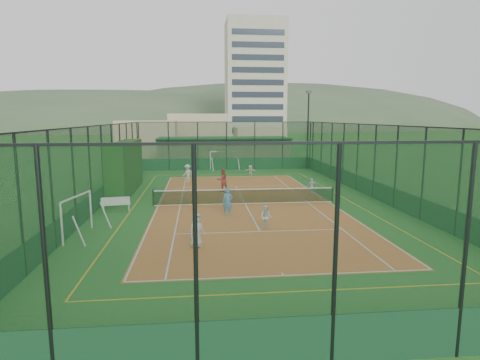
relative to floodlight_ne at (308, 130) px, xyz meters
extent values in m
plane|color=#29561D|center=(-8.60, -16.60, -4.12)|extent=(300.00, 300.00, 0.00)
cube|color=#C7652C|center=(-8.60, -16.60, -4.12)|extent=(11.17, 23.97, 0.01)
cube|color=beige|center=(3.40, 65.40, 10.88)|extent=(15.00, 12.00, 30.00)
cube|color=black|center=(-16.90, -11.66, -2.27)|extent=(1.27, 8.48, 3.71)
imported|color=silver|center=(-11.65, -25.09, -3.36)|extent=(0.87, 0.82, 1.50)
imported|color=#4986CF|center=(-9.93, -19.62, -3.32)|extent=(0.63, 0.46, 1.58)
imported|color=white|center=(-8.25, -22.64, -3.50)|extent=(0.74, 0.67, 1.22)
imported|color=silver|center=(-12.49, -7.47, -3.36)|extent=(1.10, 1.08, 1.51)
imported|color=silver|center=(-3.51, -14.15, -3.51)|extent=(0.74, 0.37, 1.21)
imported|color=silver|center=(-6.77, -5.19, -3.55)|extent=(1.09, 0.64, 1.13)
imported|color=#B1122A|center=(-9.78, -12.19, -3.25)|extent=(1.02, 0.91, 1.73)
sphere|color=#CCE033|center=(-10.52, -15.14, -4.08)|extent=(0.07, 0.07, 0.07)
sphere|color=#CCE033|center=(-11.47, -15.36, -4.08)|extent=(0.07, 0.07, 0.07)
sphere|color=#CCE033|center=(-5.54, -16.01, -4.08)|extent=(0.07, 0.07, 0.07)
camera|label=1|loc=(-11.50, -41.63, 1.40)|focal=30.00mm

